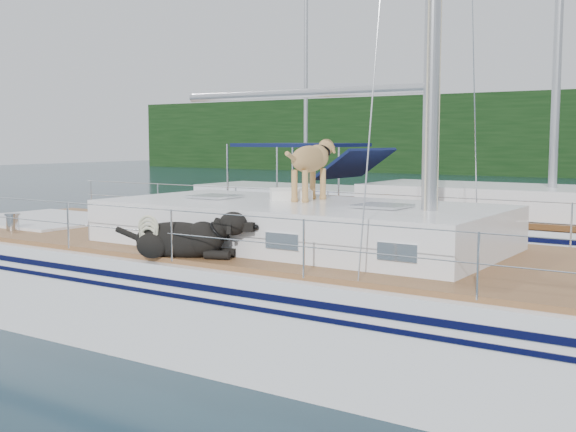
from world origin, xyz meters
The scene contains 4 objects.
ground centered at (0.00, 0.00, 0.00)m, with size 120.00×120.00×0.00m, color black.
main_sailboat centered at (0.09, 0.00, 0.68)m, with size 12.00×3.93×14.01m.
neighbor_sailboat centered at (0.18, 6.20, 0.63)m, with size 11.00×3.50×13.30m.
bg_boat_west centered at (-8.00, 14.00, 0.45)m, with size 8.00×3.00×11.65m.
Camera 1 is at (5.88, -7.81, 2.62)m, focal length 45.00 mm.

